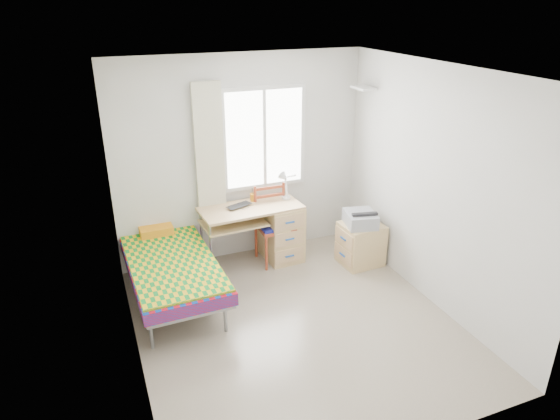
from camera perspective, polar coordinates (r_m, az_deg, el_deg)
The scene contains 17 objects.
floor at distance 5.42m, azimuth 1.80°, elevation -12.82°, with size 3.50×3.50×0.00m, color #BCAD93.
ceiling at distance 4.42m, azimuth 2.24°, elevation 15.58°, with size 3.50×3.50×0.00m, color white.
wall_back at distance 6.31m, azimuth -4.43°, elevation 5.76°, with size 3.20×3.20×0.00m, color silver.
wall_left at distance 4.43m, azimuth -17.36°, elevation -3.14°, with size 3.50×3.50×0.00m, color silver.
wall_right at distance 5.57m, azimuth 17.27°, elevation 2.34°, with size 3.50×3.50×0.00m, color silver.
window at distance 6.31m, azimuth -1.81°, elevation 8.19°, with size 1.10×0.04×1.30m.
curtain at distance 6.09m, azimuth -8.05°, elevation 6.44°, with size 0.35×0.05×1.70m, color beige.
floating_shelf at distance 6.40m, azimuth 9.52°, elevation 13.60°, with size 0.20×0.32×0.03m, color white.
bed at distance 5.85m, azimuth -12.52°, elevation -5.62°, with size 0.98×2.01×0.86m.
desk at distance 6.44m, azimuth -0.47°, elevation -2.16°, with size 1.29×0.65×0.78m.
chair at distance 6.37m, azimuth -0.68°, elevation -1.13°, with size 0.44×0.44×1.00m.
cabinet at distance 6.47m, azimuth 9.19°, elevation -3.85°, with size 0.53×0.47×0.55m.
printer at distance 6.30m, azimuth 9.17°, elevation -0.96°, with size 0.44×0.48×0.18m.
laptop at distance 6.16m, azimuth -4.43°, elevation 0.34°, with size 0.33×0.21×0.03m, color black.
pen_cup at distance 6.36m, azimuth -3.09°, elevation 1.47°, with size 0.08×0.08×0.10m, color orange.
task_lamp at distance 6.21m, azimuth 0.58°, elevation 3.17°, with size 0.23×0.33×0.44m.
book at distance 6.19m, azimuth -4.98°, elevation -1.67°, with size 0.18×0.24×0.02m, color gray.
Camera 1 is at (-1.78, -4.00, 3.19)m, focal length 32.00 mm.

